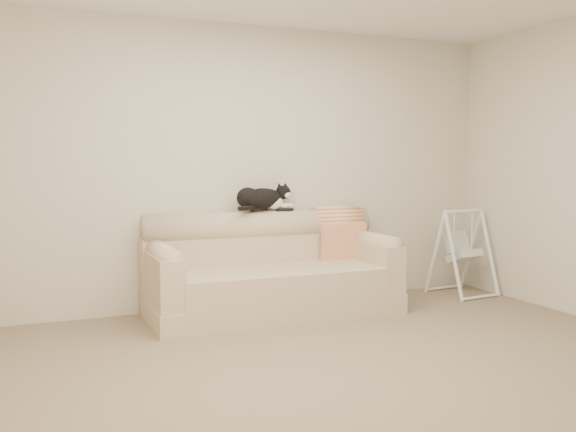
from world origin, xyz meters
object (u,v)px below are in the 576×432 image
Objects in this scene: remote_b at (284,209)px; baby_swing at (462,252)px; sofa at (270,274)px; tuxedo_cat at (262,198)px; remote_a at (259,210)px.

remote_b reaches higher than baby_swing.
sofa is 0.64m from remote_b.
baby_swing is (2.08, -0.24, -0.58)m from tuxedo_cat.
tuxedo_cat is (0.03, -0.01, 0.11)m from remote_a.
sofa is 12.78× the size of remote_b.
remote_b reaches higher than sofa.
baby_swing is (1.86, -0.23, -0.47)m from remote_b.
remote_a is 1.07× the size of remote_b.
sofa is at bearing -135.66° from remote_b.
remote_a is 0.24m from remote_b.
remote_a is at bearing 173.13° from baby_swing.
remote_b is 0.28× the size of tuxedo_cat.
tuxedo_cat is at bearing 173.37° from baby_swing.
tuxedo_cat is (0.01, 0.23, 0.67)m from sofa.
baby_swing is at bearing -0.22° from sofa.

